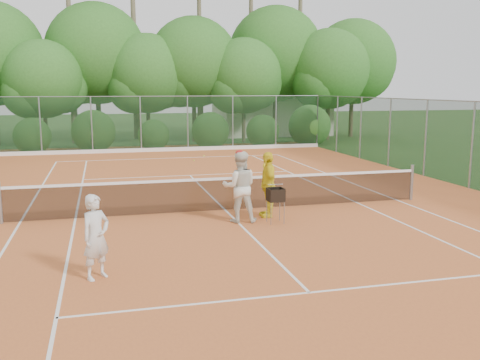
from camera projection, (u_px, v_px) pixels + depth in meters
name	position (u px, v px, depth m)	size (l,w,h in m)	color
ground	(226.00, 211.00, 15.23)	(120.00, 120.00, 0.00)	#234318
clay_court	(226.00, 211.00, 15.23)	(18.00, 36.00, 0.02)	#C5632D
club_building	(271.00, 114.00, 40.09)	(8.00, 5.00, 3.00)	beige
tennis_net	(226.00, 193.00, 15.14)	(11.97, 0.10, 1.10)	gray
player_white	(96.00, 237.00, 9.68)	(0.57, 0.38, 1.57)	silver
player_center_grp	(240.00, 187.00, 13.81)	(1.01, 0.85, 1.89)	silver
player_yellow	(268.00, 184.00, 14.38)	(1.04, 0.43, 1.77)	yellow
ball_hopper	(276.00, 195.00, 13.73)	(0.40, 0.40, 0.91)	gray
stray_ball_a	(194.00, 160.00, 25.48)	(0.07, 0.07, 0.07)	#BAD130
stray_ball_b	(204.00, 156.00, 27.23)	(0.07, 0.07, 0.07)	#D4EA36
stray_ball_c	(271.00, 158.00, 26.39)	(0.07, 0.07, 0.07)	yellow
court_markings	(226.00, 210.00, 15.23)	(11.03, 23.83, 0.01)	white
fence_back	(164.00, 124.00, 29.29)	(18.07, 0.07, 3.00)	#19381E
tropical_treeline	(176.00, 62.00, 34.01)	(32.10, 8.49, 15.03)	brown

